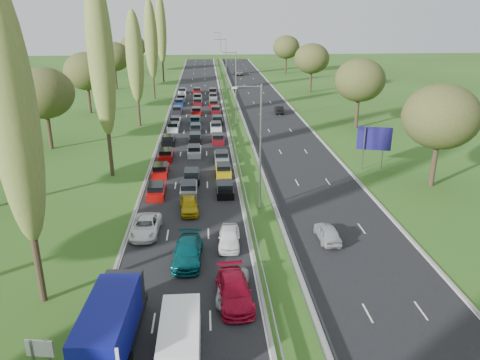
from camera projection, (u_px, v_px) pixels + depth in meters
name	position (u px, v px, depth m)	size (l,w,h in m)	color
ground	(235.00, 123.00, 79.97)	(260.00, 260.00, 0.00)	#2C4B17
near_carriageway	(196.00, 120.00, 81.85)	(10.50, 215.00, 0.04)	black
far_carriageway	(272.00, 119.00, 82.78)	(10.50, 215.00, 0.04)	black
central_reservation	(234.00, 116.00, 82.13)	(2.36, 215.00, 0.32)	gray
lamp_columns	(236.00, 89.00, 76.04)	(0.18, 140.18, 12.00)	gray
poplar_row	(123.00, 55.00, 63.54)	(2.80, 127.80, 22.44)	#2D2116
woodland_left	(35.00, 98.00, 59.24)	(8.00, 166.00, 11.10)	#2D2116
woodland_right	(378.00, 88.00, 66.19)	(8.00, 153.00, 11.10)	#2D2116
traffic_queue_fill	(195.00, 124.00, 77.25)	(9.09, 67.25, 0.80)	#A50C0A
near_car_2	(146.00, 226.00, 40.02)	(2.30, 4.98, 1.38)	white
near_car_7	(188.00, 252.00, 35.64)	(2.13, 5.25, 1.52)	#05474D
near_car_8	(189.00, 205.00, 44.41)	(1.67, 4.15, 1.42)	#B6970C
near_car_10	(233.00, 288.00, 31.26)	(2.20, 4.78, 1.33)	#A5A9AF
near_car_11	(234.00, 291.00, 30.69)	(2.17, 5.33, 1.55)	#A80A27
near_car_12	(229.00, 237.00, 38.04)	(1.72, 4.27, 1.45)	white
far_car_0	(328.00, 232.00, 38.94)	(1.63, 4.04, 1.38)	#A1A6AA
far_car_1	(279.00, 110.00, 86.99)	(1.45, 4.17, 1.37)	black
far_car_2	(239.00, 72.00, 138.36)	(2.38, 5.16, 1.43)	slate
blue_lorry	(113.00, 322.00, 25.88)	(2.37, 8.52, 3.60)	black
white_van_rear	(180.00, 336.00, 25.91)	(2.17, 5.53, 2.22)	white
info_sign	(40.00, 352.00, 24.39)	(1.50, 0.35, 2.10)	gray
direction_sign	(374.00, 140.00, 55.48)	(3.88, 1.16, 5.20)	gray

